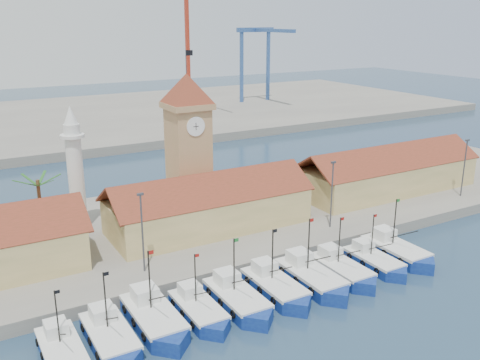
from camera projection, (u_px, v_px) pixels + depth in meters
ground at (297, 303)px, 55.05m from camera, size 400.00×400.00×0.00m
quay at (196, 223)px, 74.73m from camera, size 140.00×32.00×1.50m
terminal at (61, 121)px, 145.99m from camera, size 240.00×80.00×2.00m
boat_0 at (63, 354)px, 45.67m from camera, size 3.23×8.86×6.70m
boat_1 at (111, 339)px, 47.63m from camera, size 3.54×9.70×7.34m
boat_2 at (155, 320)px, 50.48m from camera, size 3.87×10.60×8.02m
boat_3 at (200, 312)px, 52.18m from camera, size 3.32×9.09×6.87m
boat_4 at (239, 301)px, 54.04m from camera, size 3.69×10.11×7.65m
boat_5 at (277, 289)px, 56.45m from camera, size 3.67×10.04×7.60m
boat_6 at (313, 279)px, 58.43m from camera, size 3.85×10.56×7.99m
boat_7 at (343, 271)px, 60.42m from camera, size 3.53×9.68×7.33m
boat_8 at (375, 262)px, 62.68m from camera, size 3.28×8.98×6.80m
boat_9 at (398, 252)px, 65.17m from camera, size 3.76×10.30×7.79m
hall_center at (209, 209)px, 70.47m from camera, size 27.04×10.13×7.61m
hall_right at (387, 175)px, 85.72m from camera, size 31.20×10.13×7.61m
clock_tower at (188, 142)px, 73.12m from camera, size 5.80×5.80×22.70m
minaret at (75, 169)px, 68.29m from camera, size 3.00×3.00×16.30m
palm_tree at (40, 205)px, 65.26m from camera, size 5.60×5.03×8.39m
lamp_posts at (243, 209)px, 63.35m from camera, size 80.70×0.25×9.03m
crane_red_right at (189, 27)px, 150.55m from camera, size 1.00×34.08×42.40m
gantry at (261, 45)px, 167.20m from camera, size 13.00×22.00×23.20m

